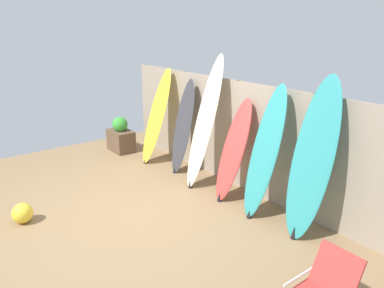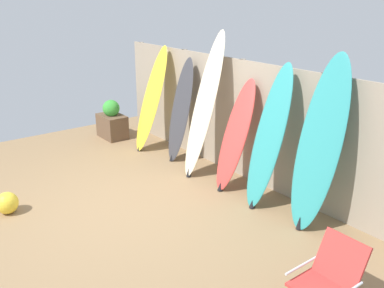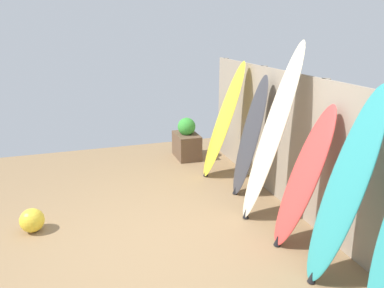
% 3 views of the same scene
% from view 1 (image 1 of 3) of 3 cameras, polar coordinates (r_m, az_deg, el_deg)
% --- Properties ---
extents(ground, '(7.68, 7.68, 0.00)m').
position_cam_1_polar(ground, '(5.56, -8.99, -11.10)').
color(ground, '#8E704C').
extents(fence_back, '(6.08, 0.11, 1.80)m').
position_cam_1_polar(fence_back, '(6.31, 6.75, 1.48)').
color(fence_back, gray).
rests_on(fence_back, ground).
extents(surfboard_yellow_0, '(0.49, 0.70, 1.85)m').
position_cam_1_polar(surfboard_yellow_0, '(7.43, -5.44, 4.18)').
color(surfboard_yellow_0, yellow).
rests_on(surfboard_yellow_0, ground).
extents(surfboard_charcoal_1, '(0.46, 0.48, 1.73)m').
position_cam_1_polar(surfboard_charcoal_1, '(6.87, -1.41, 2.57)').
color(surfboard_charcoal_1, '#38383D').
rests_on(surfboard_charcoal_1, ground).
extents(surfboard_cream_2, '(0.49, 0.73, 2.22)m').
position_cam_1_polar(surfboard_cream_2, '(6.22, 1.94, 3.25)').
color(surfboard_cream_2, beige).
rests_on(surfboard_cream_2, ground).
extents(surfboard_red_3, '(0.46, 0.64, 1.60)m').
position_cam_1_polar(surfboard_red_3, '(5.85, 6.32, -0.99)').
color(surfboard_red_3, '#D13D38').
rests_on(surfboard_red_3, ground).
extents(surfboard_teal_4, '(0.54, 0.63, 1.91)m').
position_cam_1_polar(surfboard_teal_4, '(5.35, 11.02, -1.30)').
color(surfboard_teal_4, teal).
rests_on(surfboard_teal_4, ground).
extents(surfboard_teal_5, '(0.58, 0.57, 2.11)m').
position_cam_1_polar(surfboard_teal_5, '(4.94, 17.87, -2.36)').
color(surfboard_teal_5, teal).
rests_on(surfboard_teal_5, ground).
extents(beach_chair, '(0.50, 0.57, 0.64)m').
position_cam_1_polar(beach_chair, '(3.97, 19.83, -19.76)').
color(beach_chair, silver).
rests_on(beach_chair, ground).
extents(planter_box, '(0.62, 0.40, 0.76)m').
position_cam_1_polar(planter_box, '(8.28, -10.80, 1.08)').
color(planter_box, brown).
rests_on(planter_box, ground).
extents(beach_ball, '(0.29, 0.29, 0.29)m').
position_cam_1_polar(beach_ball, '(5.83, -24.43, -9.57)').
color(beach_ball, yellow).
rests_on(beach_ball, ground).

